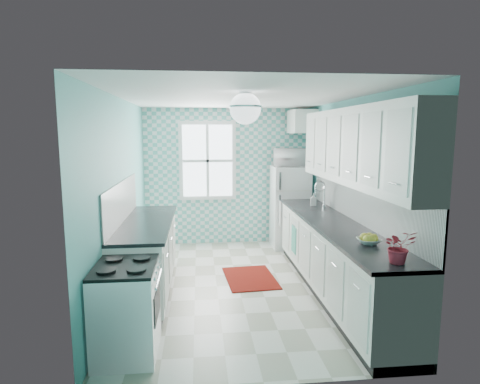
{
  "coord_description": "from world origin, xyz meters",
  "views": [
    {
      "loc": [
        -0.51,
        -5.19,
        2.07
      ],
      "look_at": [
        0.05,
        0.25,
        1.25
      ],
      "focal_mm": 30.0,
      "sensor_mm": 36.0,
      "label": 1
    }
  ],
  "objects": [
    {
      "name": "upper_cabinet_fridge",
      "position": [
        1.3,
        1.83,
        2.25
      ],
      "size": [
        0.4,
        0.74,
        0.4
      ],
      "primitive_type": "cube",
      "color": "white",
      "rests_on": "wall_right"
    },
    {
      "name": "microwave",
      "position": [
        1.11,
        1.78,
        1.63
      ],
      "size": [
        0.6,
        0.43,
        0.32
      ],
      "primitive_type": "imported",
      "rotation": [
        0.0,
        0.0,
        3.08
      ],
      "color": "white",
      "rests_on": "fridge"
    },
    {
      "name": "wall_right",
      "position": [
        1.51,
        0.0,
        1.25
      ],
      "size": [
        0.02,
        4.4,
        2.5
      ],
      "primitive_type": "cube",
      "color": "#58B2AD",
      "rests_on": "floor"
    },
    {
      "name": "wall_left",
      "position": [
        -1.51,
        0.0,
        1.25
      ],
      "size": [
        0.02,
        4.4,
        2.5
      ],
      "primitive_type": "cube",
      "color": "#58B2AD",
      "rests_on": "floor"
    },
    {
      "name": "countertop_right",
      "position": [
        1.19,
        -0.4,
        0.92
      ],
      "size": [
        0.63,
        3.6,
        0.04
      ],
      "primitive_type": "cube",
      "color": "black",
      "rests_on": "base_cabinets_right"
    },
    {
      "name": "base_cabinets_right",
      "position": [
        1.2,
        -0.4,
        0.45
      ],
      "size": [
        0.6,
        3.6,
        0.9
      ],
      "primitive_type": "cube",
      "color": "white",
      "rests_on": "floor"
    },
    {
      "name": "wall_back",
      "position": [
        0.0,
        2.21,
        1.25
      ],
      "size": [
        3.0,
        0.02,
        2.5
      ],
      "primitive_type": "cube",
      "color": "#58B2AD",
      "rests_on": "floor"
    },
    {
      "name": "rug",
      "position": [
        0.2,
        0.24,
        0.01
      ],
      "size": [
        0.75,
        1.02,
        0.02
      ],
      "primitive_type": "cube",
      "rotation": [
        0.0,
        0.0,
        0.08
      ],
      "color": "#611709",
      "rests_on": "floor"
    },
    {
      "name": "potted_plant",
      "position": [
        1.2,
        -1.99,
        1.09
      ],
      "size": [
        0.27,
        0.24,
        0.3
      ],
      "primitive_type": "imported",
      "rotation": [
        0.0,
        0.0,
        0.01
      ],
      "color": "#A51017",
      "rests_on": "countertop_right"
    },
    {
      "name": "backsplash_right",
      "position": [
        1.49,
        -0.4,
        1.2
      ],
      "size": [
        0.02,
        3.6,
        0.51
      ],
      "primitive_type": "cube",
      "color": "white",
      "rests_on": "wall_right"
    },
    {
      "name": "backsplash_left",
      "position": [
        -1.49,
        -0.07,
        1.2
      ],
      "size": [
        0.02,
        2.15,
        0.51
      ],
      "primitive_type": "cube",
      "color": "white",
      "rests_on": "wall_left"
    },
    {
      "name": "ceiling",
      "position": [
        0.0,
        0.0,
        2.51
      ],
      "size": [
        3.0,
        4.4,
        0.02
      ],
      "primitive_type": "cube",
      "color": "white",
      "rests_on": "wall_back"
    },
    {
      "name": "dish_towel",
      "position": [
        0.89,
        0.51,
        0.48
      ],
      "size": [
        0.12,
        0.25,
        0.4
      ],
      "primitive_type": "cube",
      "rotation": [
        0.0,
        0.0,
        0.42
      ],
      "color": "#60A19B",
      "rests_on": "base_cabinets_right"
    },
    {
      "name": "countertop_left",
      "position": [
        -1.19,
        -0.07,
        0.92
      ],
      "size": [
        0.63,
        2.15,
        0.04
      ],
      "primitive_type": "cube",
      "color": "black",
      "rests_on": "base_cabinets_left"
    },
    {
      "name": "floor",
      "position": [
        0.0,
        0.0,
        -0.01
      ],
      "size": [
        3.0,
        4.4,
        0.02
      ],
      "primitive_type": "cube",
      "color": "silver",
      "rests_on": "ground"
    },
    {
      "name": "upper_cabinets_right",
      "position": [
        1.33,
        -0.6,
        1.9
      ],
      "size": [
        0.33,
        3.2,
        0.9
      ],
      "primitive_type": "cube",
      "color": "white",
      "rests_on": "wall_right"
    },
    {
      "name": "fruit_bowl",
      "position": [
        1.2,
        -1.38,
        0.97
      ],
      "size": [
        0.24,
        0.24,
        0.06
      ],
      "primitive_type": "imported",
      "rotation": [
        0.0,
        0.0,
        -0.03
      ],
      "color": "white",
      "rests_on": "countertop_right"
    },
    {
      "name": "stove",
      "position": [
        -1.2,
        -1.57,
        0.44
      ],
      "size": [
        0.56,
        0.7,
        0.84
      ],
      "rotation": [
        0.0,
        0.0,
        -0.06
      ],
      "color": "white",
      "rests_on": "floor"
    },
    {
      "name": "base_cabinets_left",
      "position": [
        -1.2,
        -0.07,
        0.45
      ],
      "size": [
        0.6,
        2.15,
        0.9
      ],
      "primitive_type": "cube",
      "color": "white",
      "rests_on": "floor"
    },
    {
      "name": "fridge",
      "position": [
        1.11,
        1.78,
        0.73
      ],
      "size": [
        0.64,
        0.64,
        1.47
      ],
      "rotation": [
        0.0,
        0.0,
        0.06
      ],
      "color": "white",
      "rests_on": "floor"
    },
    {
      "name": "soap_bottle",
      "position": [
        1.25,
        0.78,
        1.04
      ],
      "size": [
        0.1,
        0.1,
        0.19
      ],
      "primitive_type": "imported",
      "rotation": [
        0.0,
        0.0,
        -0.22
      ],
      "color": "#9FAEB6",
      "rests_on": "countertop_right"
    },
    {
      "name": "ceiling_light",
      "position": [
        0.0,
        -0.8,
        2.32
      ],
      "size": [
        0.34,
        0.34,
        0.35
      ],
      "color": "silver",
      "rests_on": "ceiling"
    },
    {
      "name": "accent_wall",
      "position": [
        0.0,
        2.19,
        1.25
      ],
      "size": [
        3.0,
        0.01,
        2.5
      ],
      "primitive_type": "cube",
      "color": "#59B8AD",
      "rests_on": "wall_back"
    },
    {
      "name": "sink",
      "position": [
        1.2,
        0.59,
        0.93
      ],
      "size": [
        0.44,
        0.37,
        0.53
      ],
      "rotation": [
        0.0,
        0.0,
        -0.04
      ],
      "color": "silver",
      "rests_on": "countertop_right"
    },
    {
      "name": "wall_front",
      "position": [
        0.0,
        -2.21,
        1.25
      ],
      "size": [
        3.0,
        0.02,
        2.5
      ],
      "primitive_type": "cube",
      "color": "#58B2AD",
      "rests_on": "floor"
    },
    {
      "name": "window",
      "position": [
        -0.35,
        2.16,
        1.55
      ],
      "size": [
        1.04,
        0.05,
        1.44
      ],
      "color": "white",
      "rests_on": "wall_back"
    }
  ]
}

